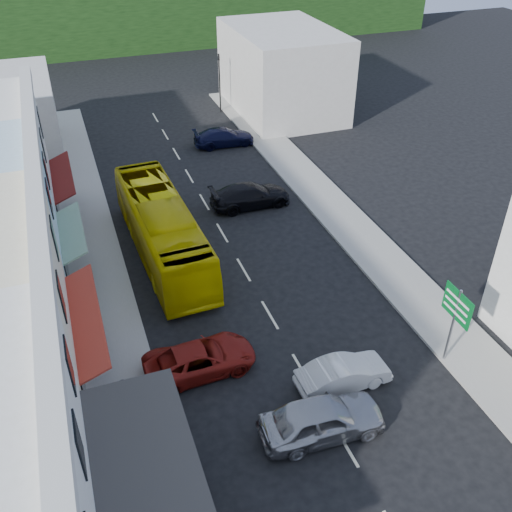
{
  "coord_description": "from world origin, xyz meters",
  "views": [
    {
      "loc": [
        -7.83,
        -15.84,
        18.16
      ],
      "look_at": [
        0.0,
        6.0,
        2.2
      ],
      "focal_mm": 40.0,
      "sensor_mm": 36.0,
      "label": 1
    }
  ],
  "objects_px": {
    "car_red": "(200,358)",
    "pedestrian_left": "(126,396)",
    "car_white": "(343,373)",
    "bus": "(162,231)",
    "direction_sign": "(452,327)",
    "car_silver": "(322,421)",
    "traffic_signal": "(220,83)"
  },
  "relations": [
    {
      "from": "car_red",
      "to": "pedestrian_left",
      "type": "xyz_separation_m",
      "value": [
        -3.33,
        -1.35,
        0.3
      ]
    },
    {
      "from": "car_white",
      "to": "car_red",
      "type": "xyz_separation_m",
      "value": [
        -5.4,
        2.87,
        0.0
      ]
    },
    {
      "from": "bus",
      "to": "car_red",
      "type": "xyz_separation_m",
      "value": [
        -0.43,
        -9.35,
        -0.85
      ]
    },
    {
      "from": "pedestrian_left",
      "to": "direction_sign",
      "type": "height_order",
      "value": "direction_sign"
    },
    {
      "from": "car_silver",
      "to": "car_white",
      "type": "distance_m",
      "value": 2.71
    },
    {
      "from": "bus",
      "to": "traffic_signal",
      "type": "distance_m",
      "value": 22.71
    },
    {
      "from": "car_white",
      "to": "traffic_signal",
      "type": "xyz_separation_m",
      "value": [
        4.54,
        32.82,
        1.81
      ]
    },
    {
      "from": "car_silver",
      "to": "bus",
      "type": "bearing_deg",
      "value": 14.91
    },
    {
      "from": "car_white",
      "to": "traffic_signal",
      "type": "distance_m",
      "value": 33.18
    },
    {
      "from": "direction_sign",
      "to": "traffic_signal",
      "type": "height_order",
      "value": "traffic_signal"
    },
    {
      "from": "car_red",
      "to": "car_silver",
      "type": "bearing_deg",
      "value": -146.42
    },
    {
      "from": "car_silver",
      "to": "direction_sign",
      "type": "distance_m",
      "value": 7.12
    },
    {
      "from": "car_silver",
      "to": "pedestrian_left",
      "type": "xyz_separation_m",
      "value": [
        -6.83,
        3.45,
        0.3
      ]
    },
    {
      "from": "car_red",
      "to": "traffic_signal",
      "type": "xyz_separation_m",
      "value": [
        9.94,
        29.95,
        1.81
      ]
    },
    {
      "from": "car_red",
      "to": "pedestrian_left",
      "type": "height_order",
      "value": "pedestrian_left"
    },
    {
      "from": "car_red",
      "to": "direction_sign",
      "type": "xyz_separation_m",
      "value": [
        10.29,
        -3.08,
        1.27
      ]
    },
    {
      "from": "car_silver",
      "to": "car_red",
      "type": "xyz_separation_m",
      "value": [
        -3.49,
        4.8,
        0.0
      ]
    },
    {
      "from": "car_silver",
      "to": "car_red",
      "type": "relative_size",
      "value": 0.96
    },
    {
      "from": "car_silver",
      "to": "pedestrian_left",
      "type": "height_order",
      "value": "pedestrian_left"
    },
    {
      "from": "bus",
      "to": "car_silver",
      "type": "distance_m",
      "value": 14.5
    },
    {
      "from": "traffic_signal",
      "to": "direction_sign",
      "type": "bearing_deg",
      "value": 104.49
    },
    {
      "from": "car_white",
      "to": "car_silver",
      "type": "bearing_deg",
      "value": 134.35
    },
    {
      "from": "bus",
      "to": "car_red",
      "type": "bearing_deg",
      "value": -95.07
    },
    {
      "from": "traffic_signal",
      "to": "car_white",
      "type": "bearing_deg",
      "value": 96.0
    },
    {
      "from": "bus",
      "to": "direction_sign",
      "type": "distance_m",
      "value": 15.87
    },
    {
      "from": "car_red",
      "to": "traffic_signal",
      "type": "distance_m",
      "value": 31.61
    },
    {
      "from": "direction_sign",
      "to": "traffic_signal",
      "type": "distance_m",
      "value": 33.04
    },
    {
      "from": "direction_sign",
      "to": "car_silver",
      "type": "bearing_deg",
      "value": -165.66
    },
    {
      "from": "bus",
      "to": "car_white",
      "type": "relative_size",
      "value": 2.64
    },
    {
      "from": "direction_sign",
      "to": "pedestrian_left",
      "type": "bearing_deg",
      "value": 172.92
    },
    {
      "from": "pedestrian_left",
      "to": "traffic_signal",
      "type": "height_order",
      "value": "traffic_signal"
    },
    {
      "from": "bus",
      "to": "traffic_signal",
      "type": "height_order",
      "value": "traffic_signal"
    }
  ]
}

